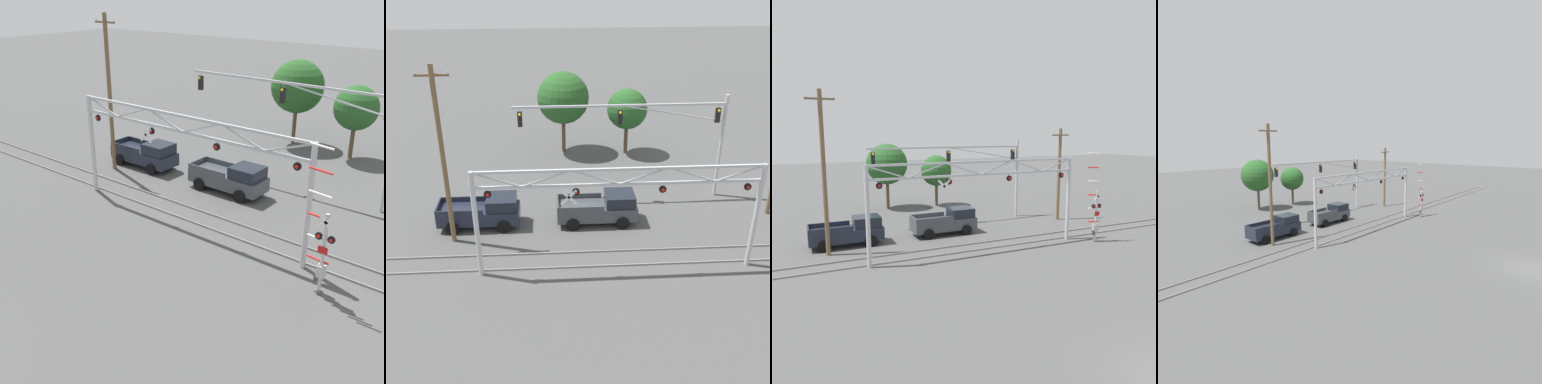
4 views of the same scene
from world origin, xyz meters
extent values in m
cube|color=gray|center=(0.00, 15.37, 0.05)|extent=(80.00, 0.08, 0.10)
cube|color=gray|center=(0.00, 16.80, 0.05)|extent=(80.00, 0.08, 0.10)
cylinder|color=#B7BABF|center=(-7.41, 15.09, 3.10)|extent=(0.27, 0.27, 6.20)
cylinder|color=#B7BABF|center=(7.41, 15.09, 3.10)|extent=(0.27, 0.27, 6.20)
cube|color=#B7BABF|center=(0.00, 15.09, 5.29)|extent=(15.09, 0.14, 0.14)
cube|color=#B7BABF|center=(0.00, 15.09, 6.13)|extent=(15.09, 0.14, 0.14)
cube|color=#B7BABF|center=(-6.18, 15.09, 5.71)|extent=(2.50, 0.08, 0.91)
cube|color=#B7BABF|center=(-3.71, 15.09, 5.71)|extent=(2.50, 0.08, 0.91)
cube|color=#B7BABF|center=(-1.24, 15.09, 5.71)|extent=(2.50, 0.08, 0.91)
cube|color=#B7BABF|center=(1.24, 15.09, 5.71)|extent=(2.50, 0.08, 0.91)
cube|color=#B7BABF|center=(3.71, 15.09, 5.71)|extent=(2.50, 0.08, 0.91)
cube|color=#B7BABF|center=(6.18, 15.09, 5.71)|extent=(2.50, 0.08, 0.91)
cylinder|color=black|center=(-6.68, 15.09, 4.93)|extent=(0.38, 0.10, 0.38)
sphere|color=red|center=(-6.68, 15.02, 4.93)|extent=(0.18, 0.18, 0.18)
cylinder|color=#B7BABF|center=(-6.68, 15.09, 5.17)|extent=(0.04, 0.04, 0.10)
cylinder|color=black|center=(-2.23, 15.09, 4.93)|extent=(0.38, 0.10, 0.38)
sphere|color=red|center=(-2.23, 15.02, 4.93)|extent=(0.18, 0.18, 0.18)
cylinder|color=#B7BABF|center=(-2.23, 15.09, 5.17)|extent=(0.04, 0.04, 0.10)
cylinder|color=black|center=(2.23, 15.09, 4.93)|extent=(0.38, 0.10, 0.38)
sphere|color=red|center=(2.23, 15.02, 4.93)|extent=(0.18, 0.18, 0.18)
cylinder|color=#B7BABF|center=(2.23, 15.09, 5.17)|extent=(0.04, 0.04, 0.10)
cylinder|color=black|center=(6.68, 15.09, 4.93)|extent=(0.38, 0.10, 0.38)
sphere|color=red|center=(6.68, 15.02, 4.93)|extent=(0.18, 0.18, 0.18)
cylinder|color=#B7BABF|center=(6.68, 15.09, 5.17)|extent=(0.04, 0.04, 0.10)
cube|color=white|center=(-2.59, 14.99, 4.67)|extent=(0.88, 0.03, 0.88)
cube|color=white|center=(-2.59, 14.99, 4.67)|extent=(0.88, 0.03, 0.88)
cylinder|color=black|center=(-2.59, 14.96, 4.67)|extent=(0.04, 0.04, 0.02)
cylinder|color=#B7BABF|center=(8.90, 13.69, 1.89)|extent=(0.16, 0.16, 3.79)
cylinder|color=#59595B|center=(8.90, 13.69, 0.05)|extent=(0.35, 0.35, 0.10)
cube|color=white|center=(8.90, 13.58, 3.44)|extent=(0.78, 0.03, 0.78)
cube|color=white|center=(8.90, 13.58, 3.44)|extent=(0.78, 0.03, 0.78)
cylinder|color=black|center=(8.90, 13.56, 3.44)|extent=(0.04, 0.04, 0.02)
cylinder|color=black|center=(8.62, 13.69, 2.69)|extent=(0.32, 0.09, 0.32)
sphere|color=red|center=(8.62, 13.63, 2.69)|extent=(0.16, 0.16, 0.16)
cylinder|color=black|center=(9.18, 13.69, 2.69)|extent=(0.32, 0.09, 0.32)
sphere|color=red|center=(9.18, 13.63, 2.69)|extent=(0.16, 0.16, 0.16)
cube|color=#B7BABF|center=(8.90, 13.69, 2.69)|extent=(0.64, 0.06, 0.06)
cube|color=red|center=(8.90, 13.59, 2.14)|extent=(0.44, 0.02, 0.32)
cube|color=#B2B2B7|center=(8.90, 13.69, 1.05)|extent=(0.36, 0.28, 0.56)
cylinder|color=red|center=(8.69, 13.69, 1.55)|extent=(1.01, 0.09, 0.16)
cylinder|color=white|center=(8.62, 13.69, 2.55)|extent=(1.01, 0.09, 0.16)
cylinder|color=red|center=(8.54, 13.69, 3.56)|extent=(1.01, 0.09, 0.16)
cylinder|color=white|center=(8.47, 13.69, 4.56)|extent=(1.01, 0.09, 0.16)
cylinder|color=red|center=(8.40, 13.69, 5.56)|extent=(1.01, 0.09, 0.16)
cylinder|color=white|center=(8.33, 13.69, 6.56)|extent=(1.01, 0.09, 0.16)
cube|color=#3F3F42|center=(8.75, 13.69, 0.70)|extent=(0.24, 0.12, 0.36)
cube|color=#B7BABF|center=(1.17, 23.51, 6.76)|extent=(14.09, 0.14, 0.14)
cube|color=#B7BABF|center=(4.69, 23.51, 6.16)|extent=(7.06, 0.08, 1.28)
cylinder|color=#B7BABF|center=(-5.37, 23.51, 6.61)|extent=(0.04, 0.04, 0.30)
cube|color=black|center=(-5.37, 23.51, 5.97)|extent=(0.30, 0.26, 0.98)
sphere|color=yellow|center=(-5.37, 23.34, 6.33)|extent=(0.18, 0.18, 0.18)
cylinder|color=#B7BABF|center=(1.17, 23.51, 6.61)|extent=(0.04, 0.04, 0.30)
cube|color=black|center=(1.17, 23.51, 5.97)|extent=(0.30, 0.26, 0.98)
sphere|color=yellow|center=(1.17, 23.34, 6.33)|extent=(0.18, 0.18, 0.18)
cube|color=#3D4247|center=(-0.60, 20.28, 0.85)|extent=(5.08, 1.92, 0.88)
cube|color=black|center=(0.86, 20.28, 1.65)|extent=(1.86, 1.76, 0.74)
cube|color=#3D4247|center=(-1.63, 19.36, 1.45)|extent=(2.82, 0.08, 0.33)
cube|color=#3D4247|center=(-1.63, 21.20, 1.45)|extent=(2.82, 0.08, 0.33)
cube|color=#3D4247|center=(-3.09, 20.28, 1.45)|extent=(0.10, 1.84, 0.33)
cylinder|color=black|center=(0.98, 19.31, 0.41)|extent=(0.81, 0.24, 0.81)
cylinder|color=black|center=(0.98, 21.25, 0.41)|extent=(0.81, 0.24, 0.81)
cylinder|color=black|center=(-2.17, 19.31, 0.41)|extent=(0.81, 0.24, 0.81)
cylinder|color=black|center=(-2.17, 21.25, 0.41)|extent=(0.81, 0.24, 0.81)
cube|color=#1E2333|center=(-8.08, 20.29, 0.85)|extent=(5.11, 1.92, 0.88)
cube|color=black|center=(-6.61, 20.29, 1.65)|extent=(1.87, 1.76, 0.74)
cube|color=#1E2333|center=(-9.11, 19.38, 1.45)|extent=(2.84, 0.08, 0.33)
cube|color=#1E2333|center=(-9.11, 21.21, 1.45)|extent=(2.84, 0.08, 0.33)
cube|color=#1E2333|center=(-10.59, 20.29, 1.45)|extent=(0.10, 1.84, 0.33)
cylinder|color=black|center=(-6.50, 19.32, 0.41)|extent=(0.81, 0.24, 0.81)
cylinder|color=black|center=(-6.50, 21.26, 0.41)|extent=(0.81, 0.24, 0.81)
cylinder|color=black|center=(-9.66, 19.32, 0.41)|extent=(0.81, 0.24, 0.81)
cylinder|color=black|center=(-9.66, 21.26, 0.41)|extent=(0.81, 0.24, 0.81)
cylinder|color=brown|center=(-9.45, 18.57, 5.35)|extent=(0.28, 0.28, 10.71)
cube|color=brown|center=(-9.45, 18.57, 10.11)|extent=(1.80, 0.12, 0.12)
cylinder|color=silver|center=(-10.27, 18.57, 10.21)|extent=(0.08, 0.08, 0.12)
cylinder|color=silver|center=(-8.63, 18.57, 10.21)|extent=(0.08, 0.08, 0.12)
cylinder|color=brown|center=(3.00, 31.59, 1.37)|extent=(0.32, 0.32, 2.75)
sphere|color=#265623|center=(3.00, 31.59, 3.92)|extent=(3.35, 3.35, 3.35)
cylinder|color=brown|center=(-2.27, 32.27, 1.63)|extent=(0.32, 0.32, 3.26)
sphere|color=#265623|center=(-2.27, 32.27, 4.76)|extent=(4.29, 4.29, 4.29)
camera|label=1|loc=(15.65, -3.46, 12.41)|focal=45.00mm
camera|label=2|loc=(-3.49, -6.49, 16.17)|focal=45.00mm
camera|label=3|loc=(-11.17, -6.81, 8.02)|focal=35.00mm
camera|label=4|loc=(-24.23, -3.61, 9.12)|focal=28.00mm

